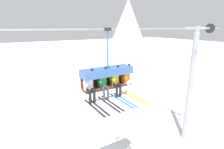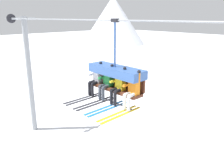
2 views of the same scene
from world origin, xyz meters
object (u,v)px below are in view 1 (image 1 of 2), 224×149
(lift_tower_far, at_px, (191,84))
(skier_yellow, at_px, (116,81))
(chairlift_chair, at_px, (107,74))
(skier_white, at_px, (90,86))
(skier_green, at_px, (103,83))
(skier_orange, at_px, (127,79))

(lift_tower_far, distance_m, skier_yellow, 6.97)
(lift_tower_far, height_order, chairlift_chair, lift_tower_far)
(skier_yellow, bearing_deg, skier_white, 180.00)
(skier_white, height_order, skier_green, same)
(skier_green, bearing_deg, skier_white, 180.00)
(lift_tower_far, distance_m, chairlift_chair, 7.31)
(chairlift_chair, distance_m, skier_orange, 0.98)
(skier_white, distance_m, skier_orange, 1.81)
(skier_yellow, bearing_deg, skier_orange, 0.00)
(lift_tower_far, bearing_deg, chairlift_chair, -174.25)
(skier_orange, bearing_deg, skier_green, 180.00)
(skier_orange, bearing_deg, chairlift_chair, 166.75)
(lift_tower_far, relative_size, skier_white, 4.87)
(lift_tower_far, relative_size, skier_yellow, 4.87)
(skier_green, relative_size, skier_yellow, 1.00)
(lift_tower_far, distance_m, skier_green, 7.56)
(chairlift_chair, bearing_deg, skier_green, -144.37)
(chairlift_chair, bearing_deg, skier_white, -166.66)
(skier_white, bearing_deg, lift_tower_far, 6.63)
(skier_green, height_order, skier_orange, same)
(skier_white, relative_size, skier_green, 1.00)
(lift_tower_far, bearing_deg, skier_green, -172.83)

